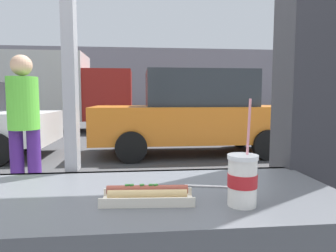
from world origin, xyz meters
TOP-DOWN VIEW (x-y plane):
  - ground_plane at (0.00, 8.00)m, footprint 60.00×60.00m
  - sidewalk_strip at (0.00, 1.60)m, footprint 16.00×2.80m
  - building_facade_far at (0.00, 19.59)m, footprint 28.00×1.20m
  - soda_cup_left at (0.57, -0.40)m, footprint 0.09×0.09m
  - hotdog_tray_near at (0.30, -0.35)m, footprint 0.28×0.11m
  - loose_straw at (0.53, -0.23)m, footprint 0.19×0.05m
  - parked_car_orange at (1.59, 5.59)m, footprint 4.58×1.92m
  - box_truck at (-3.55, 10.73)m, footprint 6.90×2.44m
  - pedestrian at (-0.94, 2.13)m, footprint 0.32×0.32m

SIDE VIEW (x-z plane):
  - ground_plane at x=0.00m, z-range 0.00..0.00m
  - sidewalk_strip at x=0.00m, z-range 0.00..0.13m
  - parked_car_orange at x=1.59m, z-range -0.01..1.90m
  - loose_straw at x=0.53m, z-range 1.00..1.01m
  - hotdog_tray_near at x=0.30m, z-range 1.00..1.05m
  - pedestrian at x=-0.94m, z-range 0.24..1.87m
  - soda_cup_left at x=0.57m, z-range 0.93..1.23m
  - box_truck at x=-3.55m, z-range 0.14..3.09m
  - building_facade_far at x=0.00m, z-range 0.00..4.61m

